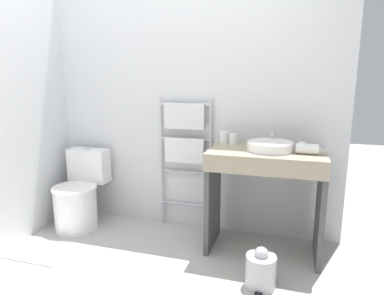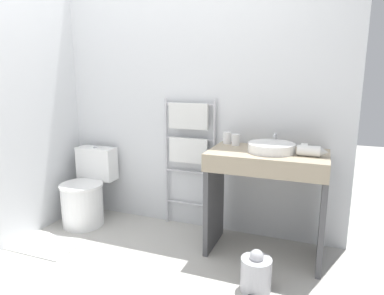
{
  "view_description": "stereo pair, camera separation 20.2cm",
  "coord_description": "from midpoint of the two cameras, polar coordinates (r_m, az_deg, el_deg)",
  "views": [
    {
      "loc": [
        0.94,
        -1.7,
        1.43
      ],
      "look_at": [
        0.2,
        0.77,
        0.88
      ],
      "focal_mm": 32.0,
      "sensor_mm": 36.0,
      "label": 1
    },
    {
      "loc": [
        1.13,
        -1.63,
        1.43
      ],
      "look_at": [
        0.2,
        0.77,
        0.88
      ],
      "focal_mm": 32.0,
      "sensor_mm": 36.0,
      "label": 2
    }
  ],
  "objects": [
    {
      "name": "hair_dryer",
      "position": [
        2.64,
        16.82,
        -0.2
      ],
      "size": [
        0.21,
        0.18,
        0.08
      ],
      "color": "white",
      "rests_on": "vanity_counter"
    },
    {
      "name": "wall_back",
      "position": [
        3.17,
        -2.5,
        7.68
      ],
      "size": [
        2.78,
        0.12,
        2.37
      ],
      "primitive_type": "cube",
      "color": "silver",
      "rests_on": "ground_plane"
    },
    {
      "name": "towel_radiator",
      "position": [
        3.11,
        -3.11,
        1.1
      ],
      "size": [
        0.5,
        0.06,
        1.22
      ],
      "color": "silver",
      "rests_on": "ground_plane"
    },
    {
      "name": "cup_near_edge",
      "position": [
        2.86,
        4.88,
        1.39
      ],
      "size": [
        0.07,
        0.07,
        0.09
      ],
      "color": "white",
      "rests_on": "vanity_counter"
    },
    {
      "name": "trash_bin",
      "position": [
        2.49,
        8.98,
        -19.58
      ],
      "size": [
        0.21,
        0.24,
        0.29
      ],
      "color": "#B7B7BC",
      "rests_on": "ground_plane"
    },
    {
      "name": "sink_basin",
      "position": [
        2.68,
        10.79,
        0.24
      ],
      "size": [
        0.35,
        0.35,
        0.07
      ],
      "color": "white",
      "rests_on": "vanity_counter"
    },
    {
      "name": "toilet",
      "position": [
        3.47,
        -19.91,
        -7.72
      ],
      "size": [
        0.4,
        0.54,
        0.73
      ],
      "color": "white",
      "rests_on": "ground_plane"
    },
    {
      "name": "bath_mat",
      "position": [
        3.23,
        -25.76,
        -15.27
      ],
      "size": [
        0.56,
        0.36,
        0.01
      ],
      "primitive_type": "cube",
      "color": "silver",
      "rests_on": "ground_plane"
    },
    {
      "name": "cup_near_wall",
      "position": [
        2.92,
        3.41,
        1.68
      ],
      "size": [
        0.07,
        0.07,
        0.1
      ],
      "color": "white",
      "rests_on": "vanity_counter"
    },
    {
      "name": "wall_side",
      "position": [
        3.3,
        -29.33,
        6.33
      ],
      "size": [
        0.12,
        1.88,
        2.37
      ],
      "primitive_type": "cube",
      "color": "silver",
      "rests_on": "ground_plane"
    },
    {
      "name": "vanity_counter",
      "position": [
        2.76,
        10.02,
        -6.22
      ],
      "size": [
        0.89,
        0.53,
        0.85
      ],
      "color": "gray",
      "rests_on": "ground_plane"
    },
    {
      "name": "faucet",
      "position": [
        2.86,
        11.22,
        1.71
      ],
      "size": [
        0.02,
        0.1,
        0.11
      ],
      "color": "silver",
      "rests_on": "vanity_counter"
    }
  ]
}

